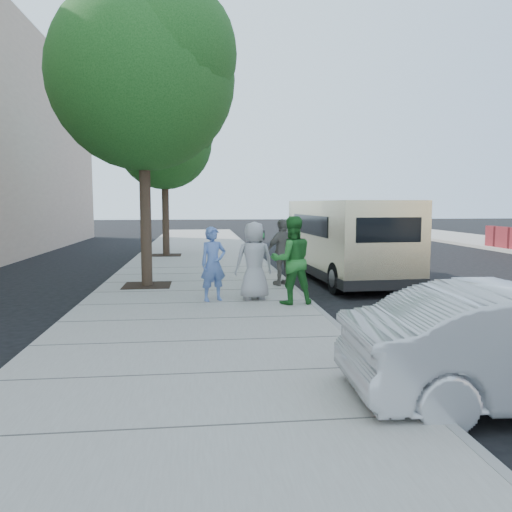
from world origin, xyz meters
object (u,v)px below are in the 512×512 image
at_px(parking_meter, 258,248).
at_px(person_striped_polo, 283,252).
at_px(tree_far, 165,137).
at_px(van, 345,239).
at_px(person_green_shirt, 292,260).
at_px(person_gray_shirt, 254,261).
at_px(person_officer, 213,264).
at_px(tree_near, 144,70).

bearing_deg(parking_meter, person_striped_polo, 46.21).
height_order(tree_far, van, tree_far).
height_order(person_green_shirt, person_gray_shirt, person_green_shirt).
relative_size(person_officer, person_gray_shirt, 0.94).
xyz_separation_m(tree_far, person_gray_shirt, (2.50, -9.77, -3.87)).
height_order(person_officer, person_striped_polo, person_striped_polo).
bearing_deg(van, person_striped_polo, -147.40).
xyz_separation_m(tree_near, person_gray_shirt, (2.50, -2.17, -4.54)).
bearing_deg(person_gray_shirt, person_striped_polo, -124.01).
bearing_deg(parking_meter, van, 34.66).
xyz_separation_m(tree_far, parking_meter, (2.69, -8.94, -3.66)).
xyz_separation_m(tree_near, person_officer, (1.60, -2.23, -4.59)).
height_order(person_gray_shirt, person_striped_polo, same).
relative_size(tree_far, person_green_shirt, 3.51).
height_order(parking_meter, person_gray_shirt, person_gray_shirt).
bearing_deg(tree_near, person_striped_polo, -5.59).
height_order(van, person_officer, van).
xyz_separation_m(person_green_shirt, person_striped_polo, (0.22, 2.39, -0.06)).
height_order(tree_near, person_gray_shirt, tree_near).
height_order(person_green_shirt, person_striped_polo, person_green_shirt).
distance_m(parking_meter, person_green_shirt, 1.50).
xyz_separation_m(van, person_green_shirt, (-2.31, -3.87, -0.17)).
relative_size(parking_meter, van, 0.23).
bearing_deg(person_green_shirt, parking_meter, -73.45).
xyz_separation_m(tree_far, person_striped_polo, (3.45, -7.94, -3.87)).
xyz_separation_m(parking_meter, person_officer, (-1.08, -0.89, -0.27)).
distance_m(parking_meter, person_gray_shirt, 0.88).
xyz_separation_m(van, person_gray_shirt, (-3.04, -3.32, -0.23)).
bearing_deg(tree_near, van, 11.67).
distance_m(tree_near, van, 7.12).
distance_m(tree_far, van, 9.26).
relative_size(tree_far, parking_meter, 4.38).
bearing_deg(tree_far, van, -49.32).
bearing_deg(parking_meter, person_green_shirt, -74.67).
xyz_separation_m(parking_meter, person_green_shirt, (0.55, -1.39, -0.15)).
bearing_deg(person_gray_shirt, person_officer, -3.37).
distance_m(van, person_green_shirt, 4.51).
xyz_separation_m(person_officer, person_green_shirt, (1.63, -0.50, 0.12)).
bearing_deg(tree_far, person_gray_shirt, -75.63).
relative_size(person_green_shirt, person_gray_shirt, 1.07).
distance_m(tree_far, person_green_shirt, 11.47).
distance_m(tree_near, person_green_shirt, 6.16).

